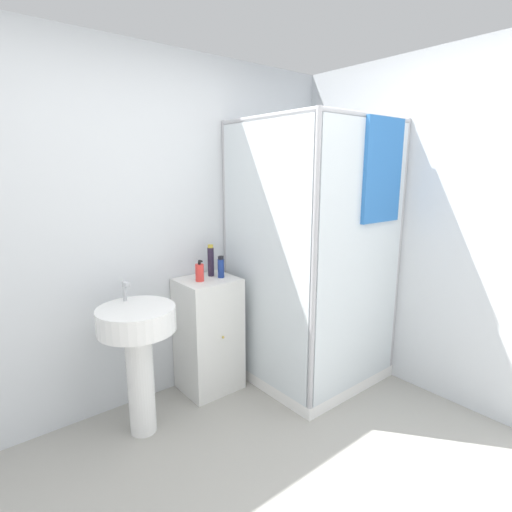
% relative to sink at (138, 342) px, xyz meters
% --- Properties ---
extents(wall_back, '(6.40, 0.06, 2.50)m').
position_rel_sink_xyz_m(wall_back, '(0.24, 0.40, 0.63)').
color(wall_back, silver).
rests_on(wall_back, ground_plane).
extents(wall_right, '(0.06, 6.40, 2.50)m').
position_rel_sink_xyz_m(wall_right, '(1.94, -1.30, 0.63)').
color(wall_right, silver).
rests_on(wall_right, ground_plane).
extents(shower_enclosure, '(1.00, 1.03, 2.04)m').
position_rel_sink_xyz_m(shower_enclosure, '(1.35, -0.22, -0.08)').
color(shower_enclosure, white).
rests_on(shower_enclosure, ground_plane).
extents(vanity_cabinet, '(0.43, 0.39, 0.88)m').
position_rel_sink_xyz_m(vanity_cabinet, '(0.63, 0.18, -0.18)').
color(vanity_cabinet, silver).
rests_on(vanity_cabinet, ground_plane).
extents(sink, '(0.48, 0.48, 0.99)m').
position_rel_sink_xyz_m(sink, '(0.00, 0.00, 0.00)').
color(sink, white).
rests_on(sink, ground_plane).
extents(soap_dispenser, '(0.06, 0.06, 0.16)m').
position_rel_sink_xyz_m(soap_dispenser, '(0.56, 0.16, 0.33)').
color(soap_dispenser, red).
rests_on(soap_dispenser, vanity_cabinet).
extents(shampoo_bottle_tall_black, '(0.05, 0.05, 0.24)m').
position_rel_sink_xyz_m(shampoo_bottle_tall_black, '(0.70, 0.24, 0.38)').
color(shampoo_bottle_tall_black, '#281E33').
rests_on(shampoo_bottle_tall_black, vanity_cabinet).
extents(shampoo_bottle_blue, '(0.05, 0.05, 0.16)m').
position_rel_sink_xyz_m(shampoo_bottle_blue, '(0.74, 0.15, 0.34)').
color(shampoo_bottle_blue, navy).
rests_on(shampoo_bottle_blue, vanity_cabinet).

